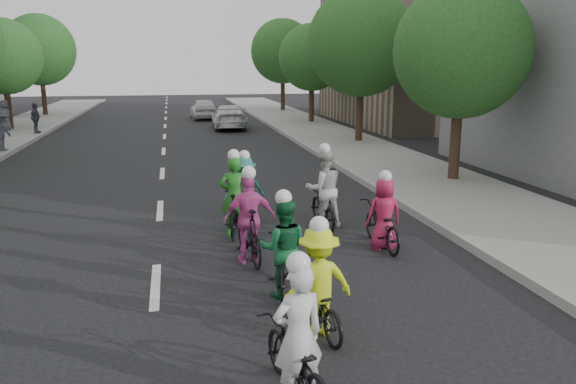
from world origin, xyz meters
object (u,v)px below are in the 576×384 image
object	(u,v)px
cyclist_6	(323,197)
spectator_2	(5,115)
cyclist_3	(249,227)
cyclist_5	(234,206)
cyclist_1	(283,256)
cyclist_2	(317,291)
spectator_0	(2,131)
spectator_1	(35,118)
cyclist_0	(297,353)
follow_car_trail	(203,109)
cyclist_7	(245,193)
follow_car_lead	(229,117)
cyclist_4	(382,221)

from	to	relation	value
cyclist_6	spectator_2	size ratio (longest dim) A/B	1.19
cyclist_3	spectator_2	world-z (taller)	cyclist_3
cyclist_3	cyclist_5	distance (m)	1.67
cyclist_1	cyclist_3	world-z (taller)	cyclist_3
cyclist_2	cyclist_5	size ratio (longest dim) A/B	0.89
cyclist_1	cyclist_2	distance (m)	1.40
cyclist_6	spectator_0	xyz separation A→B (m)	(-9.93, 12.63, 0.27)
cyclist_2	spectator_1	world-z (taller)	spectator_1
cyclist_0	cyclist_3	distance (m)	4.49
cyclist_1	follow_car_trail	size ratio (longest dim) A/B	0.43
cyclist_5	cyclist_7	distance (m)	1.24
cyclist_0	cyclist_5	bearing A→B (deg)	-101.92
cyclist_2	follow_car_lead	bearing A→B (deg)	-103.14
cyclist_4	follow_car_lead	distance (m)	21.86
cyclist_2	spectator_1	xyz separation A→B (m)	(-8.54, 23.64, 0.31)
cyclist_4	spectator_0	world-z (taller)	spectator_0
cyclist_0	follow_car_lead	size ratio (longest dim) A/B	0.37
cyclist_5	cyclist_6	size ratio (longest dim) A/B	0.98
follow_car_lead	cyclist_3	bearing A→B (deg)	87.51
cyclist_6	spectator_1	xyz separation A→B (m)	(-9.98, 18.67, 0.24)
cyclist_1	cyclist_6	size ratio (longest dim) A/B	0.90
cyclist_5	cyclist_7	xyz separation A→B (m)	(0.38, 1.18, -0.00)
spectator_0	spectator_1	world-z (taller)	spectator_0
cyclist_3	cyclist_7	world-z (taller)	cyclist_3
cyclist_4	spectator_1	world-z (taller)	spectator_1
follow_car_trail	spectator_2	distance (m)	12.27
spectator_1	cyclist_3	bearing A→B (deg)	-147.08
cyclist_1	spectator_2	bearing A→B (deg)	-54.88
follow_car_trail	cyclist_5	bearing A→B (deg)	86.45
cyclist_1	cyclist_5	world-z (taller)	cyclist_5
cyclist_3	follow_car_lead	world-z (taller)	cyclist_3
cyclist_1	cyclist_5	distance (m)	3.34
cyclist_1	follow_car_trail	world-z (taller)	cyclist_1
spectator_1	cyclist_1	bearing A→B (deg)	-147.84
cyclist_7	spectator_2	size ratio (longest dim) A/B	1.04
spectator_2	follow_car_lead	bearing A→B (deg)	-100.08
cyclist_4	cyclist_6	bearing A→B (deg)	-66.92
cyclist_2	cyclist_3	xyz separation A→B (m)	(-0.50, 3.04, 0.05)
follow_car_trail	follow_car_lead	bearing A→B (deg)	98.46
cyclist_2	cyclist_7	size ratio (longest dim) A/B	1.00
cyclist_1	spectator_0	xyz separation A→B (m)	(-8.30, 16.22, 0.31)
cyclist_2	cyclist_5	xyz separation A→B (m)	(-0.59, 4.71, 0.03)
cyclist_2	cyclist_4	world-z (taller)	cyclist_2
cyclist_7	spectator_0	distance (m)	14.35
cyclist_0	cyclist_5	size ratio (longest dim) A/B	0.92
cyclist_3	cyclist_5	world-z (taller)	cyclist_5
cyclist_7	follow_car_trail	bearing A→B (deg)	-102.25
cyclist_3	spectator_0	size ratio (longest dim) A/B	1.13
cyclist_5	follow_car_lead	world-z (taller)	cyclist_5
cyclist_6	cyclist_7	world-z (taller)	cyclist_6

